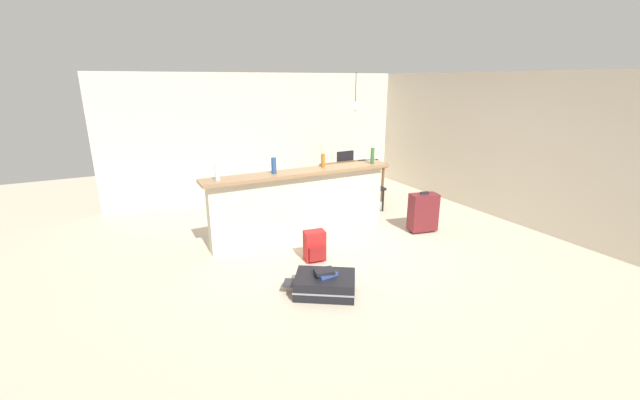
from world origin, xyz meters
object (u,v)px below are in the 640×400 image
at_px(bottle_blue, 274,166).
at_px(dining_chair_far_side, 342,170).
at_px(backpack_red, 315,246).
at_px(book_stack, 325,273).
at_px(bottle_clear, 217,172).
at_px(bottle_green, 372,156).
at_px(suitcase_upright_maroon, 423,212).
at_px(pendant_lamp, 355,105).
at_px(suitcase_flat_black, 325,284).
at_px(dining_chair_near_partition, 370,182).
at_px(dining_table, 353,169).
at_px(bottle_amber, 323,161).

relative_size(bottle_blue, dining_chair_far_side, 0.25).
height_order(backpack_red, book_stack, backpack_red).
distance_m(dining_chair_far_side, book_stack, 4.24).
height_order(bottle_clear, bottle_green, bottle_green).
xyz_separation_m(bottle_clear, backpack_red, (1.06, -0.79, -0.98)).
distance_m(bottle_blue, suitcase_upright_maroon, 2.51).
height_order(pendant_lamp, backpack_red, pendant_lamp).
bearing_deg(pendant_lamp, suitcase_flat_black, -127.14).
xyz_separation_m(bottle_clear, dining_chair_near_partition, (3.00, 0.75, -0.66)).
bearing_deg(dining_table, backpack_red, -132.23).
height_order(bottle_clear, bottle_amber, bottle_clear).
bearing_deg(dining_table, dining_chair_far_side, 80.50).
xyz_separation_m(bottle_green, suitcase_upright_maroon, (0.60, -0.60, -0.87)).
bearing_deg(book_stack, bottle_green, 42.84).
height_order(dining_chair_near_partition, suitcase_upright_maroon, dining_chair_near_partition).
relative_size(bottle_clear, dining_table, 0.21).
distance_m(bottle_green, pendant_lamp, 1.61).
relative_size(pendant_lamp, suitcase_upright_maroon, 1.07).
relative_size(pendant_lamp, book_stack, 2.72).
bearing_deg(dining_chair_far_side, dining_table, -99.50).
distance_m(bottle_blue, bottle_amber, 0.83).
height_order(bottle_green, pendant_lamp, pendant_lamp).
bearing_deg(bottle_clear, bottle_blue, 2.42).
relative_size(dining_chair_far_side, pendant_lamp, 1.30).
bearing_deg(bottle_green, dining_chair_far_side, 72.62).
bearing_deg(pendant_lamp, backpack_red, -132.55).
relative_size(bottle_clear, suitcase_flat_black, 0.26).
bearing_deg(bottle_clear, dining_chair_near_partition, 14.05).
bearing_deg(dining_chair_far_side, bottle_amber, -128.26).
height_order(bottle_blue, pendant_lamp, pendant_lamp).
height_order(dining_table, suitcase_flat_black, dining_table).
relative_size(backpack_red, suitcase_upright_maroon, 0.63).
relative_size(bottle_blue, suitcase_upright_maroon, 0.35).
xyz_separation_m(bottle_clear, suitcase_flat_black, (0.77, -1.62, -1.07)).
height_order(bottle_green, suitcase_flat_black, bottle_green).
bearing_deg(bottle_amber, pendant_lamp, 42.32).
distance_m(bottle_clear, book_stack, 2.02).
height_order(bottle_green, dining_chair_near_partition, bottle_green).
height_order(bottle_green, suitcase_upright_maroon, bottle_green).
relative_size(dining_chair_near_partition, pendant_lamp, 1.30).
relative_size(bottle_green, backpack_red, 0.61).
distance_m(bottle_blue, suitcase_flat_black, 1.97).
bearing_deg(dining_table, bottle_amber, -137.12).
height_order(dining_chair_near_partition, dining_chair_far_side, same).
bearing_deg(dining_chair_far_side, suitcase_upright_maroon, -90.19).
distance_m(dining_chair_far_side, pendant_lamp, 1.52).
xyz_separation_m(bottle_blue, bottle_green, (1.66, -0.07, 0.01)).
xyz_separation_m(bottle_green, dining_chair_far_side, (0.61, 1.96, -0.68)).
distance_m(dining_table, backpack_red, 2.92).
bearing_deg(dining_chair_near_partition, bottle_amber, -154.10).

